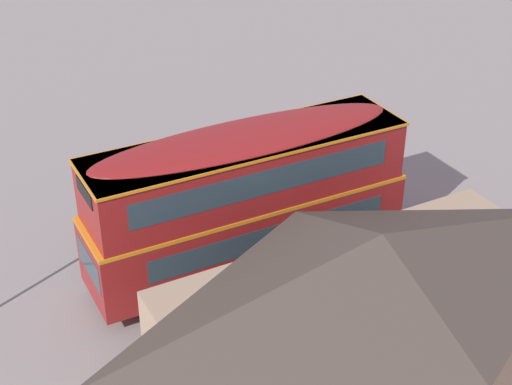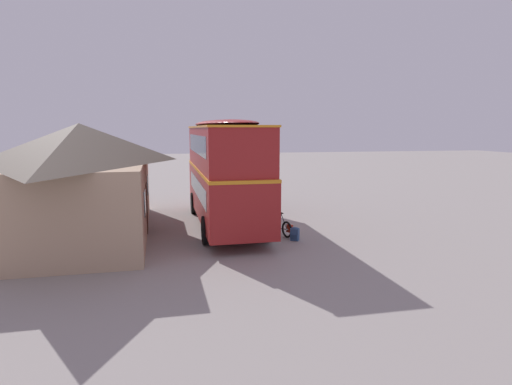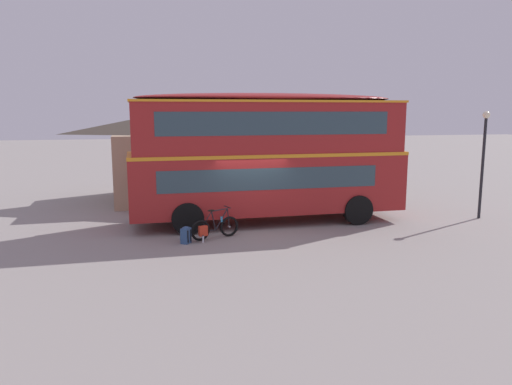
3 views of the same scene
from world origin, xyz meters
TOP-DOWN VIEW (x-y plane):
  - ground_plane at (0.00, 0.00)m, footprint 120.00×120.00m
  - double_decker_bus at (0.89, 1.06)m, footprint 10.13×2.76m
  - touring_bicycle at (-1.46, -0.97)m, footprint 1.67×0.82m
  - backpack_on_ground at (-2.39, -1.30)m, footprint 0.37×0.39m
  - water_bottle_clear_plastic at (-1.85, -1.36)m, footprint 0.06×0.06m
  - pub_building at (0.30, 7.05)m, footprint 11.00×5.74m
  - street_lamp at (9.11, -0.14)m, footprint 0.28×0.28m

SIDE VIEW (x-z plane):
  - ground_plane at x=0.00m, z-range 0.00..0.00m
  - water_bottle_clear_plastic at x=-1.85m, z-range -0.01..0.24m
  - backpack_on_ground at x=-2.39m, z-range 0.01..0.55m
  - touring_bicycle at x=-1.46m, z-range -0.14..0.88m
  - pub_building at x=0.30m, z-range 0.06..4.68m
  - street_lamp at x=9.11m, z-range 0.53..4.67m
  - double_decker_bus at x=0.89m, z-range 0.25..5.04m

